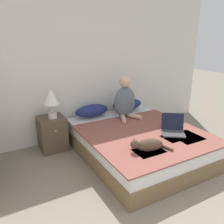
{
  "coord_description": "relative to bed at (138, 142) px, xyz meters",
  "views": [
    {
      "loc": [
        -1.64,
        -0.49,
        1.81
      ],
      "look_at": [
        -0.15,
        2.17,
        0.77
      ],
      "focal_mm": 38.0,
      "sensor_mm": 36.0,
      "label": 1
    }
  ],
  "objects": [
    {
      "name": "pillow_far",
      "position": [
        0.36,
        0.86,
        0.32
      ],
      "size": [
        0.6,
        0.27,
        0.2
      ],
      "color": "navy",
      "rests_on": "bed"
    },
    {
      "name": "bed",
      "position": [
        0.0,
        0.0,
        0.0
      ],
      "size": [
        1.65,
        2.04,
        0.42
      ],
      "color": "brown",
      "rests_on": "ground_plane"
    },
    {
      "name": "wall_back",
      "position": [
        -0.3,
        1.09,
        1.07
      ],
      "size": [
        5.08,
        0.05,
        2.55
      ],
      "color": "silver",
      "rests_on": "ground_plane"
    },
    {
      "name": "table_lamp",
      "position": [
        -1.07,
        0.78,
        0.65
      ],
      "size": [
        0.25,
        0.25,
        0.46
      ],
      "color": "beige",
      "rests_on": "nightstand"
    },
    {
      "name": "person_sitting",
      "position": [
        0.12,
        0.56,
        0.51
      ],
      "size": [
        0.4,
        0.38,
        0.71
      ],
      "color": "slate",
      "rests_on": "bed"
    },
    {
      "name": "nightstand",
      "position": [
        -1.08,
        0.82,
        0.06
      ],
      "size": [
        0.4,
        0.42,
        0.54
      ],
      "color": "brown",
      "rests_on": "ground_plane"
    },
    {
      "name": "laptop_open",
      "position": [
        0.36,
        -0.35,
        0.27
      ],
      "size": [
        0.43,
        0.43,
        0.26
      ],
      "rotation": [
        0.0,
        0.0,
        -0.61
      ],
      "color": "#424247",
      "rests_on": "bed"
    },
    {
      "name": "pillow_near",
      "position": [
        -0.36,
        0.86,
        0.32
      ],
      "size": [
        0.6,
        0.27,
        0.2
      ],
      "color": "navy",
      "rests_on": "bed"
    },
    {
      "name": "cat_tabby",
      "position": [
        -0.29,
        -0.61,
        0.3
      ],
      "size": [
        0.49,
        0.29,
        0.17
      ],
      "rotation": [
        0.0,
        0.0,
        2.84
      ],
      "color": "#473828",
      "rests_on": "bed"
    }
  ]
}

